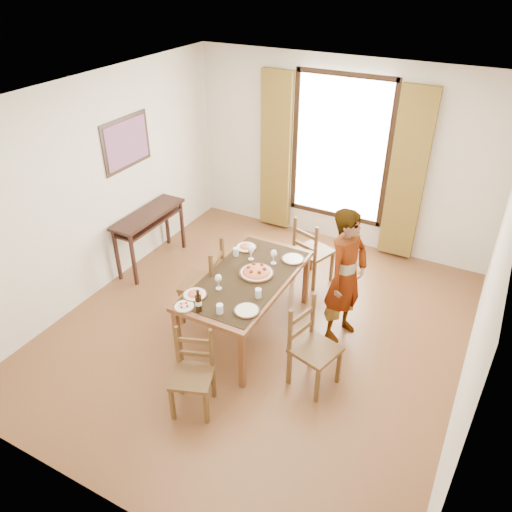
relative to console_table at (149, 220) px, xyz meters
The scene contains 22 objects.
ground 2.22m from the console_table, 16.47° to the right, with size 5.00×5.00×0.00m, color #532E1A.
room_shell 2.25m from the console_table, 13.10° to the right, with size 4.60×5.10×2.74m.
console_table is the anchor object (origin of this frame).
dining_table 2.02m from the console_table, 19.36° to the right, with size 0.91×1.74×0.76m.
chair_west 1.52m from the console_table, 26.94° to the right, with size 0.55×0.55×1.03m.
chair_north 2.27m from the console_table, 16.21° to the left, with size 0.54×0.54×0.96m.
chair_south 2.79m from the console_table, 43.76° to the right, with size 0.49×0.49×0.87m.
chair_east 3.09m from the console_table, 20.55° to the right, with size 0.52×0.52×0.95m.
man 2.91m from the console_table, ahead, with size 0.54×0.67×1.61m, color gray.
plate_sw 2.01m from the console_table, 37.69° to the right, with size 0.27×0.27×0.05m, color silver, non-canonical shape.
plate_se 2.52m from the console_table, 28.70° to the right, with size 0.27×0.27×0.05m, color silver, non-canonical shape.
plate_nw 1.61m from the console_table, ahead, with size 0.27×0.27×0.05m, color silver, non-canonical shape.
plate_ne 2.22m from the console_table, ahead, with size 0.27×0.27×0.05m, color silver, non-canonical shape.
pasta_platter 2.06m from the console_table, 15.96° to the right, with size 0.40×0.40×0.10m, color red, non-canonical shape.
caprese_plate 2.16m from the console_table, 41.97° to the right, with size 0.20×0.20×0.04m, color silver, non-canonical shape.
wine_glass_a 2.03m from the console_table, 29.89° to the right, with size 0.08×0.08×0.18m, color white, non-canonical shape.
wine_glass_b 2.07m from the console_table, ahead, with size 0.08×0.08×0.18m, color white, non-canonical shape.
wine_glass_c 1.81m from the console_table, 10.28° to the right, with size 0.08×0.08×0.18m, color white, non-canonical shape.
tumbler_a 2.39m from the console_table, 23.16° to the right, with size 0.07×0.07×0.10m, color silver.
tumbler_b 1.62m from the console_table, 11.89° to the right, with size 0.07×0.07×0.10m, color silver.
tumbler_c 2.40m from the console_table, 34.40° to the right, with size 0.07×0.07×0.10m, color silver.
wine_bottle 2.28m from the console_table, 38.75° to the right, with size 0.07×0.07×0.25m, color black, non-canonical shape.
Camera 1 is at (2.12, -4.07, 3.89)m, focal length 35.00 mm.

